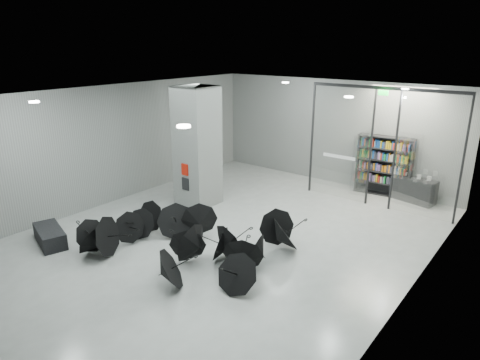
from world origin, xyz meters
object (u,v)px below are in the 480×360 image
Objects in this scene: column at (197,147)px; umbrella_cluster at (189,245)px; shop_counter at (414,190)px; bookshelf at (384,166)px; bench at (50,236)px.

umbrella_cluster is (2.44, -2.96, -1.69)m from column.
column is at bearing -129.03° from shop_counter.
column reaches higher than bookshelf.
shop_counter is at bearing 38.97° from column.
column is 2.84× the size of bench.
column is 5.26m from bench.
bookshelf is 1.33m from shop_counter.
umbrella_cluster is at bearing 44.77° from bench.
umbrella_cluster reaches higher than shop_counter.
shop_counter is at bearing 71.03° from bench.
shop_counter is (1.16, -0.03, -0.66)m from bookshelf.
column is 7.68m from shop_counter.
umbrella_cluster is (-3.40, -7.69, -0.11)m from shop_counter.
column reaches higher than umbrella_cluster.
bench is 0.26× the size of umbrella_cluster.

